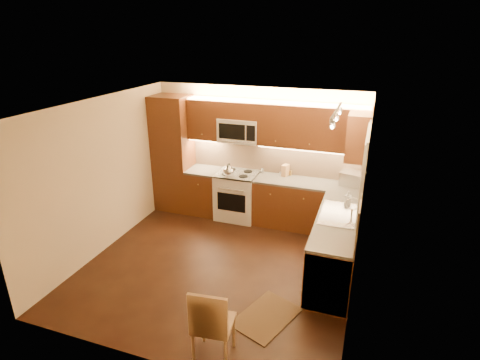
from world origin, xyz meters
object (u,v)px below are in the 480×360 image
at_px(sink, 339,210).
at_px(toaster_oven, 353,179).
at_px(stove, 237,195).
at_px(soap_bottle, 348,197).
at_px(kettle, 229,170).
at_px(dining_chair, 213,321).
at_px(microwave, 239,130).
at_px(knife_block, 285,170).

xyz_separation_m(sink, toaster_oven, (0.10, 1.26, 0.05)).
xyz_separation_m(stove, soap_bottle, (2.08, -0.67, 0.54)).
bearing_deg(kettle, stove, 62.94).
xyz_separation_m(sink, dining_chair, (-1.07, -2.25, -0.50)).
height_order(microwave, toaster_oven, microwave).
bearing_deg(stove, microwave, 90.00).
relative_size(toaster_oven, soap_bottle, 2.02).
height_order(microwave, soap_bottle, microwave).
distance_m(kettle, soap_bottle, 2.23).
bearing_deg(soap_bottle, toaster_oven, 103.52).
distance_m(kettle, toaster_oven, 2.22).
bearing_deg(sink, microwave, 147.79).
xyz_separation_m(sink, knife_block, (-1.12, 1.34, 0.03)).
relative_size(toaster_oven, knife_block, 1.89).
distance_m(stove, microwave, 1.27).
distance_m(toaster_oven, dining_chair, 3.74).
distance_m(microwave, sink, 2.48).
bearing_deg(sink, toaster_oven, 85.60).
height_order(sink, knife_block, knife_block).
bearing_deg(knife_block, kettle, -143.18).
bearing_deg(sink, stove, 150.64).
bearing_deg(stove, knife_block, 13.71).
xyz_separation_m(toaster_oven, knife_block, (-1.22, 0.08, -0.01)).
xyz_separation_m(knife_block, soap_bottle, (1.21, -0.88, -0.01)).
bearing_deg(stove, kettle, -115.53).
distance_m(sink, dining_chair, 2.54).
bearing_deg(dining_chair, soap_bottle, 60.25).
height_order(kettle, toaster_oven, kettle).
bearing_deg(toaster_oven, soap_bottle, -77.86).
xyz_separation_m(stove, dining_chair, (0.93, -3.38, 0.02)).
bearing_deg(soap_bottle, microwave, 173.36).
distance_m(kettle, dining_chair, 3.38).
bearing_deg(sink, knife_block, 129.95).
xyz_separation_m(kettle, dining_chair, (1.02, -3.17, -0.56)).
relative_size(sink, dining_chair, 0.90).
distance_m(knife_block, dining_chair, 3.63).
xyz_separation_m(stove, sink, (2.00, -1.12, 0.52)).
height_order(sink, dining_chair, sink).
relative_size(microwave, soap_bottle, 3.82).
bearing_deg(kettle, dining_chair, -73.64).
height_order(stove, sink, sink).
bearing_deg(microwave, kettle, -105.96).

